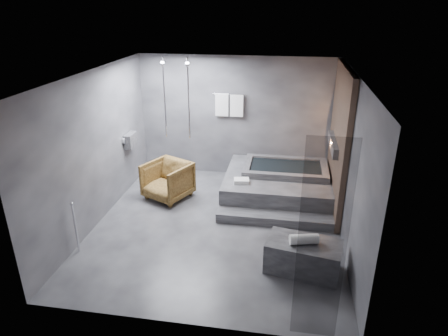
# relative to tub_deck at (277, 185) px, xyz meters

# --- Properties ---
(room) EXTENTS (5.00, 5.04, 2.82)m
(room) POSITION_rel_tub_deck_xyz_m (-0.65, -1.21, 1.48)
(room) COLOR #2D2D2F
(room) RESTS_ON ground
(tub_deck) EXTENTS (2.20, 2.00, 0.50)m
(tub_deck) POSITION_rel_tub_deck_xyz_m (0.00, 0.00, 0.00)
(tub_deck) COLOR #323234
(tub_deck) RESTS_ON ground
(tub_step) EXTENTS (2.20, 0.36, 0.18)m
(tub_step) POSITION_rel_tub_deck_xyz_m (0.00, -1.18, -0.16)
(tub_step) COLOR #323234
(tub_step) RESTS_ON ground
(concrete_bench) EXTENTS (1.21, 0.81, 0.50)m
(concrete_bench) POSITION_rel_tub_deck_xyz_m (0.50, -2.55, 0.00)
(concrete_bench) COLOR #2F2F31
(concrete_bench) RESTS_ON ground
(driftwood_chair) EXTENTS (1.13, 1.15, 0.79)m
(driftwood_chair) POSITION_rel_tub_deck_xyz_m (-2.29, -0.47, 0.15)
(driftwood_chair) COLOR #402A10
(driftwood_chair) RESTS_ON ground
(rolled_towel) EXTENTS (0.46, 0.25, 0.16)m
(rolled_towel) POSITION_rel_tub_deck_xyz_m (0.49, -2.58, 0.33)
(rolled_towel) COLOR white
(rolled_towel) RESTS_ON concrete_bench
(deck_towel) EXTENTS (0.33, 0.26, 0.08)m
(deck_towel) POSITION_rel_tub_deck_xyz_m (-0.71, -0.55, 0.29)
(deck_towel) COLOR white
(deck_towel) RESTS_ON tub_deck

